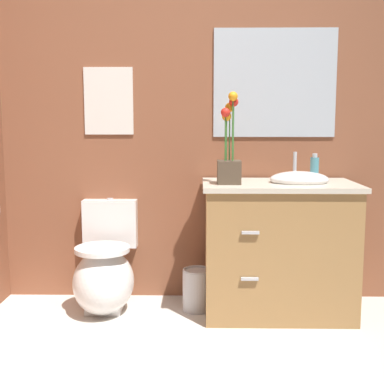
{
  "coord_description": "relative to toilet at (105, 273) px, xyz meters",
  "views": [
    {
      "loc": [
        0.06,
        -1.79,
        1.2
      ],
      "look_at": [
        0.0,
        1.25,
        0.78
      ],
      "focal_mm": 47.45,
      "sensor_mm": 36.0,
      "label": 1
    }
  ],
  "objects": [
    {
      "name": "wall_back",
      "position": [
        0.75,
        0.3,
        1.01
      ],
      "size": [
        3.96,
        0.05,
        2.5
      ],
      "primitive_type": "cube",
      "color": "brown",
      "rests_on": "ground_plane"
    },
    {
      "name": "toilet",
      "position": [
        0.0,
        0.0,
        0.0
      ],
      "size": [
        0.38,
        0.59,
        0.69
      ],
      "color": "white",
      "rests_on": "ground_plane"
    },
    {
      "name": "vanity_cabinet",
      "position": [
        1.1,
        -0.03,
        0.18
      ],
      "size": [
        0.94,
        0.56,
        1.01
      ],
      "color": "#9E7242",
      "rests_on": "ground_plane"
    },
    {
      "name": "flower_vase",
      "position": [
        0.78,
        -0.09,
        0.75
      ],
      "size": [
        0.14,
        0.14,
        0.54
      ],
      "color": "#4C3D2D",
      "rests_on": "vanity_cabinet"
    },
    {
      "name": "soap_bottle",
      "position": [
        1.31,
        -0.01,
        0.67
      ],
      "size": [
        0.05,
        0.05,
        0.18
      ],
      "color": "teal",
      "rests_on": "vanity_cabinet"
    },
    {
      "name": "trash_bin",
      "position": [
        0.59,
        0.01,
        -0.11
      ],
      "size": [
        0.18,
        0.18,
        0.27
      ],
      "color": "#B7B7BC",
      "rests_on": "ground_plane"
    },
    {
      "name": "wall_poster",
      "position": [
        0.0,
        0.27,
        1.09
      ],
      "size": [
        0.32,
        0.01,
        0.44
      ],
      "primitive_type": "cube",
      "color": "silver"
    },
    {
      "name": "wall_mirror",
      "position": [
        1.09,
        0.27,
        1.21
      ],
      "size": [
        0.8,
        0.01,
        0.7
      ],
      "primitive_type": "cube",
      "color": "#B2BCC6"
    }
  ]
}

